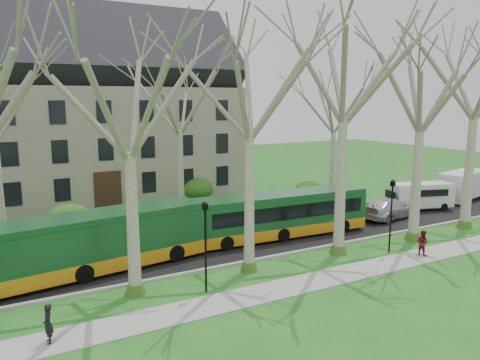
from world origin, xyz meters
name	(u,v)px	position (x,y,z in m)	size (l,w,h in m)	color
ground	(297,264)	(0.00, 0.00, 0.00)	(120.00, 120.00, 0.00)	#1D5F1B
sidewalk	(326,278)	(0.00, -2.50, 0.03)	(70.00, 2.00, 0.06)	gray
road	(247,238)	(0.00, 5.50, 0.03)	(80.00, 8.00, 0.06)	black
curb	(282,255)	(0.00, 1.50, 0.07)	(80.00, 0.25, 0.14)	#A5A39E
building	(88,109)	(-6.00, 24.00, 8.07)	(26.50, 12.20, 16.00)	gray
tree_row_verge	(296,137)	(0.00, 0.30, 7.00)	(49.00, 7.00, 14.00)	gray
tree_row_far	(194,141)	(-1.33, 11.00, 6.00)	(33.00, 7.00, 12.00)	gray
lamp_row	(309,223)	(0.00, -1.00, 2.57)	(36.22, 0.22, 4.30)	black
hedges	(139,206)	(-4.67, 14.00, 1.00)	(30.60, 8.60, 2.00)	#245317
bus_lead	(87,243)	(-10.38, 4.07, 1.67)	(12.84, 2.68, 3.21)	#154923
bus_follow	(282,214)	(2.16, 4.71, 1.55)	(11.93, 2.48, 2.98)	#154923
sedan	(390,208)	(11.98, 4.67, 0.84)	(2.18, 5.37, 1.56)	silver
van_a	(421,196)	(16.34, 5.47, 1.15)	(4.99, 1.82, 2.18)	silver
van_b	(463,186)	(22.72, 6.21, 1.34)	(5.88, 2.14, 2.57)	silver
pedestrian_a	(48,324)	(-13.13, -2.51, 0.81)	(0.55, 0.36, 1.50)	black
pedestrian_b	(422,243)	(7.13, -2.41, 0.80)	(0.72, 0.56, 1.48)	#5B141C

